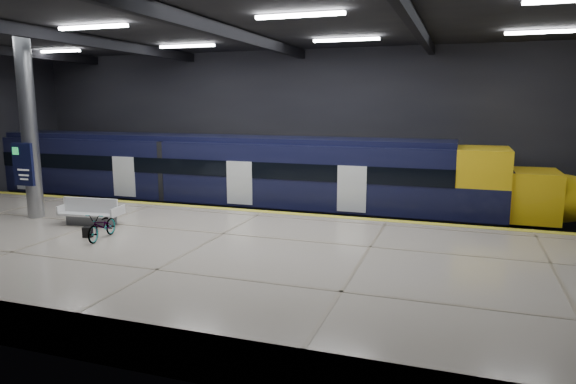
% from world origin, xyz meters
% --- Properties ---
extents(ground, '(30.00, 30.00, 0.00)m').
position_xyz_m(ground, '(0.00, 0.00, 0.00)').
color(ground, black).
rests_on(ground, ground).
extents(room_shell, '(30.10, 16.10, 8.05)m').
position_xyz_m(room_shell, '(-0.00, 0.00, 5.72)').
color(room_shell, black).
rests_on(room_shell, ground).
extents(platform, '(30.00, 11.00, 1.10)m').
position_xyz_m(platform, '(0.00, -2.50, 0.55)').
color(platform, '#B5AA99').
rests_on(platform, ground).
extents(safety_strip, '(30.00, 0.40, 0.01)m').
position_xyz_m(safety_strip, '(0.00, 2.75, 1.11)').
color(safety_strip, yellow).
rests_on(safety_strip, platform).
extents(rails, '(30.00, 1.52, 0.16)m').
position_xyz_m(rails, '(0.00, 5.50, 0.08)').
color(rails, gray).
rests_on(rails, ground).
extents(train, '(29.40, 2.84, 3.79)m').
position_xyz_m(train, '(-2.87, 5.50, 2.06)').
color(train, black).
rests_on(train, ground).
extents(bench, '(2.30, 1.13, 0.98)m').
position_xyz_m(bench, '(-5.11, -1.35, 1.45)').
color(bench, '#595B60').
rests_on(bench, platform).
extents(bicycle, '(0.87, 1.76, 0.89)m').
position_xyz_m(bicycle, '(-3.41, -2.88, 1.54)').
color(bicycle, '#99999E').
rests_on(bicycle, platform).
extents(pannier_bag, '(0.33, 0.24, 0.35)m').
position_xyz_m(pannier_bag, '(-4.01, -2.88, 1.28)').
color(pannier_bag, black).
rests_on(pannier_bag, platform).
extents(info_column, '(0.90, 0.78, 6.90)m').
position_xyz_m(info_column, '(-8.00, -1.03, 4.46)').
color(info_column, '#9EA0A5').
rests_on(info_column, platform).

